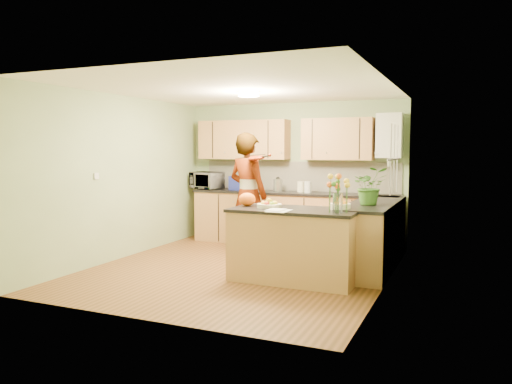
% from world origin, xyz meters
% --- Properties ---
extents(floor, '(4.50, 4.50, 0.00)m').
position_xyz_m(floor, '(0.00, 0.00, 0.00)').
color(floor, '#523417').
rests_on(floor, ground).
extents(ceiling, '(4.00, 4.50, 0.02)m').
position_xyz_m(ceiling, '(0.00, 0.00, 2.50)').
color(ceiling, white).
rests_on(ceiling, wall_back).
extents(wall_back, '(4.00, 0.02, 2.50)m').
position_xyz_m(wall_back, '(0.00, 2.25, 1.25)').
color(wall_back, gray).
rests_on(wall_back, floor).
extents(wall_front, '(4.00, 0.02, 2.50)m').
position_xyz_m(wall_front, '(0.00, -2.25, 1.25)').
color(wall_front, gray).
rests_on(wall_front, floor).
extents(wall_left, '(0.02, 4.50, 2.50)m').
position_xyz_m(wall_left, '(-2.00, 0.00, 1.25)').
color(wall_left, gray).
rests_on(wall_left, floor).
extents(wall_right, '(0.02, 4.50, 2.50)m').
position_xyz_m(wall_right, '(2.00, 0.00, 1.25)').
color(wall_right, gray).
rests_on(wall_right, floor).
extents(back_counter, '(3.64, 0.62, 0.94)m').
position_xyz_m(back_counter, '(0.10, 1.95, 0.47)').
color(back_counter, '#B47348').
rests_on(back_counter, floor).
extents(right_counter, '(0.62, 2.24, 0.94)m').
position_xyz_m(right_counter, '(1.70, 0.85, 0.47)').
color(right_counter, '#B47348').
rests_on(right_counter, floor).
extents(splashback, '(3.60, 0.02, 0.52)m').
position_xyz_m(splashback, '(0.10, 2.23, 1.20)').
color(splashback, '#F0E5D0').
rests_on(splashback, back_counter).
extents(upper_cabinets, '(3.20, 0.34, 0.70)m').
position_xyz_m(upper_cabinets, '(-0.18, 2.08, 1.85)').
color(upper_cabinets, '#B47348').
rests_on(upper_cabinets, wall_back).
extents(boiler, '(0.40, 0.30, 0.86)m').
position_xyz_m(boiler, '(1.70, 2.09, 1.90)').
color(boiler, silver).
rests_on(boiler, wall_back).
extents(window_right, '(0.01, 1.30, 1.05)m').
position_xyz_m(window_right, '(1.99, 0.60, 1.55)').
color(window_right, silver).
rests_on(window_right, wall_right).
extents(light_switch, '(0.02, 0.09, 0.09)m').
position_xyz_m(light_switch, '(-1.99, -0.60, 1.30)').
color(light_switch, silver).
rests_on(light_switch, wall_left).
extents(ceiling_lamp, '(0.30, 0.30, 0.07)m').
position_xyz_m(ceiling_lamp, '(0.00, 0.30, 2.46)').
color(ceiling_lamp, '#FFEABF').
rests_on(ceiling_lamp, ceiling).
extents(peninsula_island, '(1.62, 0.83, 0.93)m').
position_xyz_m(peninsula_island, '(0.88, -0.24, 0.47)').
color(peninsula_island, '#B47348').
rests_on(peninsula_island, floor).
extents(fruit_dish, '(0.32, 0.32, 0.11)m').
position_xyz_m(fruit_dish, '(0.53, -0.24, 0.97)').
color(fruit_dish, beige).
rests_on(fruit_dish, peninsula_island).
extents(orange_bowl, '(0.26, 0.26, 0.15)m').
position_xyz_m(orange_bowl, '(1.43, -0.09, 0.99)').
color(orange_bowl, beige).
rests_on(orange_bowl, peninsula_island).
extents(flower_vase, '(0.28, 0.28, 0.53)m').
position_xyz_m(flower_vase, '(1.48, -0.42, 1.28)').
color(flower_vase, silver).
rests_on(flower_vase, peninsula_island).
extents(orange_bag, '(0.24, 0.20, 0.18)m').
position_xyz_m(orange_bag, '(0.20, -0.19, 1.02)').
color(orange_bag, orange).
rests_on(orange_bag, peninsula_island).
extents(papers, '(0.25, 0.34, 0.01)m').
position_xyz_m(papers, '(0.78, -0.54, 0.93)').
color(papers, white).
rests_on(papers, peninsula_island).
extents(violinist, '(0.81, 0.66, 1.94)m').
position_xyz_m(violinist, '(-0.24, 0.79, 0.97)').
color(violinist, '#E6B18D').
rests_on(violinist, floor).
extents(violin, '(0.62, 0.54, 0.15)m').
position_xyz_m(violin, '(-0.04, 0.57, 1.55)').
color(violin, '#530D05').
rests_on(violin, violinist).
extents(microwave, '(0.65, 0.52, 0.32)m').
position_xyz_m(microwave, '(-1.60, 1.94, 1.10)').
color(microwave, silver).
rests_on(microwave, back_counter).
extents(blue_box, '(0.35, 0.28, 0.25)m').
position_xyz_m(blue_box, '(-0.92, 1.94, 1.07)').
color(blue_box, navy).
rests_on(blue_box, back_counter).
extents(kettle, '(0.16, 0.16, 0.29)m').
position_xyz_m(kettle, '(-0.19, 1.97, 1.06)').
color(kettle, silver).
rests_on(kettle, back_counter).
extents(jar_cream, '(0.13, 0.13, 0.19)m').
position_xyz_m(jar_cream, '(0.24, 1.96, 1.03)').
color(jar_cream, beige).
rests_on(jar_cream, back_counter).
extents(jar_white, '(0.14, 0.14, 0.19)m').
position_xyz_m(jar_white, '(0.38, 1.92, 1.04)').
color(jar_white, silver).
rests_on(jar_white, back_counter).
extents(potted_plant, '(0.57, 0.54, 0.51)m').
position_xyz_m(potted_plant, '(1.70, 0.47, 1.19)').
color(potted_plant, '#366822').
rests_on(potted_plant, right_counter).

